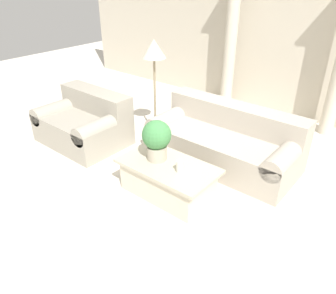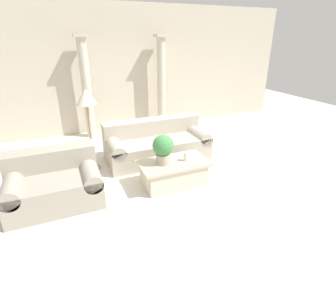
# 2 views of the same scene
# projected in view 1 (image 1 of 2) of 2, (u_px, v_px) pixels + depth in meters

# --- Properties ---
(ground_plane) EXTENTS (16.00, 16.00, 0.00)m
(ground_plane) POSITION_uv_depth(u_px,v_px,m) (188.00, 174.00, 4.49)
(ground_plane) COLOR silver
(wall_back) EXTENTS (10.00, 0.06, 3.20)m
(wall_back) POSITION_uv_depth(u_px,v_px,m) (289.00, 25.00, 5.63)
(wall_back) COLOR beige
(wall_back) RESTS_ON ground_plane
(sofa_long) EXTENTS (2.10, 0.97, 0.79)m
(sofa_long) POSITION_uv_depth(u_px,v_px,m) (225.00, 140.00, 4.65)
(sofa_long) COLOR #ADA393
(sofa_long) RESTS_ON ground_plane
(loveseat) EXTENTS (1.36, 0.97, 0.79)m
(loveseat) POSITION_uv_depth(u_px,v_px,m) (85.00, 122.00, 5.18)
(loveseat) COLOR #9E9788
(loveseat) RESTS_ON ground_plane
(coffee_table) EXTENTS (1.20, 0.67, 0.42)m
(coffee_table) POSITION_uv_depth(u_px,v_px,m) (168.00, 179.00, 4.00)
(coffee_table) COLOR beige
(coffee_table) RESTS_ON ground_plane
(potted_plant) EXTENTS (0.35, 0.35, 0.50)m
(potted_plant) POSITION_uv_depth(u_px,v_px,m) (157.00, 138.00, 3.88)
(potted_plant) COLOR #B2A893
(potted_plant) RESTS_ON coffee_table
(pillar_candle) EXTENTS (0.08, 0.08, 0.15)m
(pillar_candle) POSITION_uv_depth(u_px,v_px,m) (180.00, 166.00, 3.72)
(pillar_candle) COLOR silver
(pillar_candle) RESTS_ON coffee_table
(floor_lamp) EXTENTS (0.36, 0.36, 1.56)m
(floor_lamp) POSITION_uv_depth(u_px,v_px,m) (154.00, 55.00, 4.89)
(floor_lamp) COLOR gray
(floor_lamp) RESTS_ON ground_plane
(column_left) EXTENTS (0.31, 0.31, 2.46)m
(column_left) POSITION_uv_depth(u_px,v_px,m) (231.00, 42.00, 6.08)
(column_left) COLOR beige
(column_left) RESTS_ON ground_plane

